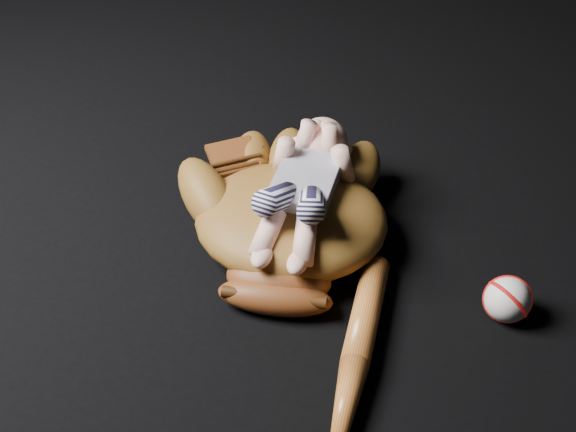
{
  "coord_description": "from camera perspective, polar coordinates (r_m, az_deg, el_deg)",
  "views": [
    {
      "loc": [
        0.41,
        -0.87,
        0.97
      ],
      "look_at": [
        0.03,
        0.17,
        0.08
      ],
      "focal_mm": 50.0,
      "sensor_mm": 36.0,
      "label": 1
    }
  ],
  "objects": [
    {
      "name": "baseball",
      "position": [
        1.37,
        15.35,
        -5.73
      ],
      "size": [
        0.09,
        0.09,
        0.08
      ],
      "primitive_type": "sphere",
      "rotation": [
        0.0,
        0.0,
        -0.27
      ],
      "color": "silver",
      "rests_on": "ground"
    },
    {
      "name": "newborn_baby",
      "position": [
        1.4,
        0.98,
        2.04
      ],
      "size": [
        0.21,
        0.39,
        0.15
      ],
      "primitive_type": null,
      "rotation": [
        0.0,
        0.0,
        0.09
      ],
      "color": "#EDAE99",
      "rests_on": "baseball_glove"
    },
    {
      "name": "baseball_glove",
      "position": [
        1.43,
        0.23,
        0.27
      ],
      "size": [
        0.52,
        0.56,
        0.15
      ],
      "primitive_type": null,
      "rotation": [
        0.0,
        0.0,
        0.19
      ],
      "color": "brown",
      "rests_on": "ground"
    },
    {
      "name": "baseball_bat",
      "position": [
        1.23,
        4.55,
        -11.41
      ],
      "size": [
        0.11,
        0.51,
        0.05
      ],
      "primitive_type": null,
      "rotation": [
        0.0,
        0.0,
        0.12
      ],
      "color": "#A95820",
      "rests_on": "ground"
    }
  ]
}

